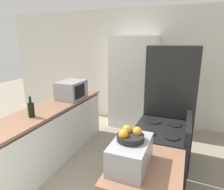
{
  "coord_description": "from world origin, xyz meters",
  "views": [
    {
      "loc": [
        1.15,
        -0.99,
        1.91
      ],
      "look_at": [
        0.0,
        1.92,
        1.05
      ],
      "focal_mm": 32.0,
      "sensor_mm": 36.0,
      "label": 1
    }
  ],
  "objects_px": {
    "pantry_cabinet": "(133,83)",
    "fruit_bowl": "(130,136)",
    "microwave": "(71,90)",
    "refrigerator": "(171,107)",
    "wine_bottle": "(31,109)",
    "stove": "(160,161)",
    "toaster_oven": "(130,154)"
  },
  "relations": [
    {
      "from": "pantry_cabinet",
      "to": "fruit_bowl",
      "type": "height_order",
      "value": "pantry_cabinet"
    },
    {
      "from": "microwave",
      "to": "refrigerator",
      "type": "bearing_deg",
      "value": 2.65
    },
    {
      "from": "microwave",
      "to": "fruit_bowl",
      "type": "height_order",
      "value": "fruit_bowl"
    },
    {
      "from": "pantry_cabinet",
      "to": "wine_bottle",
      "type": "height_order",
      "value": "pantry_cabinet"
    },
    {
      "from": "wine_bottle",
      "to": "refrigerator",
      "type": "bearing_deg",
      "value": 31.29
    },
    {
      "from": "pantry_cabinet",
      "to": "refrigerator",
      "type": "relative_size",
      "value": 1.08
    },
    {
      "from": "refrigerator",
      "to": "wine_bottle",
      "type": "distance_m",
      "value": 2.05
    },
    {
      "from": "stove",
      "to": "refrigerator",
      "type": "relative_size",
      "value": 0.57
    },
    {
      "from": "pantry_cabinet",
      "to": "toaster_oven",
      "type": "bearing_deg",
      "value": -74.69
    },
    {
      "from": "wine_bottle",
      "to": "fruit_bowl",
      "type": "distance_m",
      "value": 1.67
    },
    {
      "from": "wine_bottle",
      "to": "toaster_oven",
      "type": "distance_m",
      "value": 1.68
    },
    {
      "from": "stove",
      "to": "pantry_cabinet",
      "type": "bearing_deg",
      "value": 115.04
    },
    {
      "from": "microwave",
      "to": "fruit_bowl",
      "type": "bearing_deg",
      "value": -44.66
    },
    {
      "from": "stove",
      "to": "toaster_oven",
      "type": "distance_m",
      "value": 1.01
    },
    {
      "from": "refrigerator",
      "to": "toaster_oven",
      "type": "bearing_deg",
      "value": -95.93
    },
    {
      "from": "pantry_cabinet",
      "to": "microwave",
      "type": "distance_m",
      "value": 1.46
    },
    {
      "from": "wine_bottle",
      "to": "toaster_oven",
      "type": "height_order",
      "value": "wine_bottle"
    },
    {
      "from": "stove",
      "to": "fruit_bowl",
      "type": "relative_size",
      "value": 4.66
    },
    {
      "from": "pantry_cabinet",
      "to": "fruit_bowl",
      "type": "relative_size",
      "value": 8.85
    },
    {
      "from": "pantry_cabinet",
      "to": "refrigerator",
      "type": "distance_m",
      "value": 1.47
    },
    {
      "from": "pantry_cabinet",
      "to": "toaster_oven",
      "type": "xyz_separation_m",
      "value": [
        0.76,
        -2.77,
        0.01
      ]
    },
    {
      "from": "pantry_cabinet",
      "to": "refrigerator",
      "type": "bearing_deg",
      "value": -50.87
    },
    {
      "from": "wine_bottle",
      "to": "fruit_bowl",
      "type": "xyz_separation_m",
      "value": [
        1.57,
        -0.55,
        0.16
      ]
    },
    {
      "from": "pantry_cabinet",
      "to": "stove",
      "type": "distance_m",
      "value": 2.21
    },
    {
      "from": "pantry_cabinet",
      "to": "refrigerator",
      "type": "xyz_separation_m",
      "value": [
        0.93,
        -1.14,
        -0.07
      ]
    },
    {
      "from": "stove",
      "to": "wine_bottle",
      "type": "height_order",
      "value": "wine_bottle"
    },
    {
      "from": "pantry_cabinet",
      "to": "wine_bottle",
      "type": "bearing_deg",
      "value": -110.4
    },
    {
      "from": "toaster_oven",
      "to": "microwave",
      "type": "bearing_deg",
      "value": 135.21
    },
    {
      "from": "wine_bottle",
      "to": "toaster_oven",
      "type": "bearing_deg",
      "value": -19.83
    },
    {
      "from": "pantry_cabinet",
      "to": "fruit_bowl",
      "type": "distance_m",
      "value": 2.86
    },
    {
      "from": "fruit_bowl",
      "to": "pantry_cabinet",
      "type": "bearing_deg",
      "value": 105.17
    },
    {
      "from": "microwave",
      "to": "wine_bottle",
      "type": "relative_size",
      "value": 1.77
    }
  ]
}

